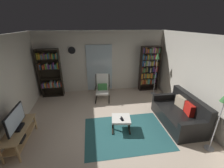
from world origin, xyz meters
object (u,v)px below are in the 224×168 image
Objects in this scene: lounge_armchair at (102,87)px; wall_clock at (72,50)px; cell_phone at (122,120)px; floor_lamp_by_sofa at (224,104)px; bookshelf_near_tv at (50,72)px; tv_remote at (122,118)px; television at (16,120)px; bookshelf_near_sofa at (149,68)px; leather_sofa at (179,114)px; ottoman at (121,120)px; floor_lamp_by_shelf at (157,62)px; tv_stand at (19,134)px.

wall_clock is at bearing 143.94° from lounge_armchair.
floor_lamp_by_sofa is (2.01, -0.95, 0.86)m from cell_phone.
tv_remote is at bearing -47.20° from bookshelf_near_tv.
television reaches higher than tv_remote.
bookshelf_near_sofa is 1.15× the size of leather_sofa.
bookshelf_near_sofa is 3.36m from wall_clock.
lounge_armchair reaches higher than ottoman.
floor_lamp_by_shelf reaches higher than tv_remote.
tv_remote is (0.37, -1.99, -0.14)m from lounge_armchair.
wall_clock reaches higher than television.
bookshelf_near_tv is at bearing 179.96° from bookshelf_near_sofa.
floor_lamp_by_shelf is (0.06, 2.03, 1.09)m from leather_sofa.
floor_lamp_by_sofa is at bearing -47.50° from wall_clock.
television reaches higher than ottoman.
cell_phone is 0.08× the size of floor_lamp_by_shelf.
television is at bearing -175.95° from ottoman.
floor_lamp_by_shelf is at bearing 47.68° from ottoman.
ottoman is 4.15× the size of cell_phone.
tv_stand is at bearing -147.69° from bookshelf_near_sofa.
television is 0.50× the size of leather_sofa.
lounge_armchair is at bearing -16.91° from bookshelf_near_tv.
lounge_armchair is 3.53× the size of wall_clock.
lounge_armchair is (-2.18, 1.91, 0.22)m from leather_sofa.
cell_phone is at bearing -131.11° from floor_lamp_by_shelf.
leather_sofa is 2.90m from lounge_armchair.
leather_sofa is 0.95× the size of floor_lamp_by_shelf.
cell_phone is (2.61, 0.10, -0.35)m from television.
tv_remote is 0.05m from cell_phone.
wall_clock is at bearing 69.21° from television.
television is 4.46m from leather_sofa.
tv_remote is at bearing 3.32° from television.
leather_sofa is at bearing 3.22° from tv_stand.
leather_sofa is (4.22, -2.53, -0.74)m from bookshelf_near_tv.
bookshelf_near_sofa is 3.26m from cell_phone.
lounge_armchair is (2.04, -0.62, -0.52)m from bookshelf_near_tv.
tv_stand is at bearing -153.13° from floor_lamp_by_shelf.
bookshelf_near_tv is at bearing 149.08° from leather_sofa.
floor_lamp_by_sofa is at bearing -39.33° from bookshelf_near_tv.
floor_lamp_by_shelf is (1.87, 2.11, 1.00)m from tv_remote.
lounge_armchair is 1.76× the size of ottoman.
tv_stand is 0.42m from television.
floor_lamp_by_shelf is 6.22× the size of wall_clock.
bookshelf_near_sofa is at bearing 102.36° from floor_lamp_by_shelf.
tv_stand is 2.62m from ottoman.
ottoman is at bearing -79.90° from lounge_armchair.
floor_lamp_by_sofa is at bearing -10.20° from tv_stand.
ottoman is 4.03× the size of tv_remote.
television is 0.44× the size of bookshelf_near_tv.
leather_sofa is at bearing -41.23° from lounge_armchair.
ottoman is (2.61, 0.20, -0.00)m from tv_stand.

